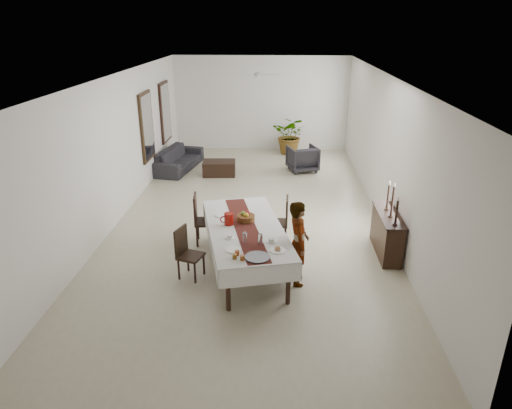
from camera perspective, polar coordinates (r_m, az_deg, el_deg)
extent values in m
cube|color=beige|center=(10.81, -0.68, -1.31)|extent=(6.00, 12.00, 0.00)
cube|color=silver|center=(9.98, -0.77, 15.80)|extent=(6.00, 12.00, 0.02)
cube|color=white|center=(16.14, 0.64, 12.48)|extent=(6.00, 0.02, 3.20)
cube|color=white|center=(4.78, -5.34, -12.28)|extent=(6.00, 0.02, 3.20)
cube|color=white|center=(10.89, -16.80, 6.82)|extent=(0.02, 12.00, 3.20)
cube|color=white|center=(10.53, 15.90, 6.42)|extent=(0.02, 12.00, 3.20)
cube|color=black|center=(8.21, -1.34, -3.09)|extent=(1.69, 2.83, 0.06)
cylinder|color=black|center=(7.26, -3.52, -10.52)|extent=(0.09, 0.09, 0.77)
cylinder|color=black|center=(7.41, 4.06, -9.77)|extent=(0.09, 0.09, 0.77)
cylinder|color=black|center=(9.47, -5.46, -2.39)|extent=(0.09, 0.09, 0.77)
cylinder|color=black|center=(9.59, 0.33, -1.96)|extent=(0.09, 0.09, 0.77)
cube|color=silver|center=(8.20, -1.34, -2.88)|extent=(1.93, 3.07, 0.01)
cube|color=silver|center=(8.20, -5.80, -4.23)|extent=(0.68, 2.77, 0.33)
cube|color=silver|center=(8.38, 3.04, -3.53)|extent=(0.68, 2.77, 0.33)
cube|color=white|center=(7.04, 0.57, -8.87)|extent=(1.27, 0.31, 0.33)
cube|color=white|center=(9.55, -2.71, -0.22)|extent=(1.27, 0.31, 0.33)
cube|color=maroon|center=(8.19, -1.34, -2.83)|extent=(1.02, 2.77, 0.00)
cylinder|color=maroon|center=(8.26, -3.42, -1.81)|extent=(0.20, 0.20, 0.22)
torus|color=maroon|center=(8.25, -4.07, -1.86)|extent=(0.13, 0.05, 0.13)
cylinder|color=silver|center=(7.54, 0.54, -4.38)|extent=(0.08, 0.08, 0.19)
cylinder|color=white|center=(7.60, -1.43, -4.16)|extent=(0.08, 0.08, 0.19)
cylinder|color=silver|center=(7.65, 1.92, -4.48)|extent=(0.10, 0.10, 0.07)
cylinder|color=white|center=(7.66, 1.92, -4.66)|extent=(0.17, 0.17, 0.01)
cylinder|color=white|center=(7.79, -3.29, -3.98)|extent=(0.10, 0.10, 0.07)
cylinder|color=white|center=(7.80, -3.29, -4.16)|extent=(0.17, 0.17, 0.01)
cylinder|color=white|center=(7.38, 2.72, -5.76)|extent=(0.26, 0.26, 0.02)
sphere|color=tan|center=(7.37, 2.73, -5.55)|extent=(0.10, 0.10, 0.10)
cylinder|color=white|center=(7.41, -2.84, -5.63)|extent=(0.26, 0.26, 0.02)
cylinder|color=white|center=(8.70, -4.29, -1.31)|extent=(0.26, 0.26, 0.02)
cylinder|color=#3E3F43|center=(7.17, 0.17, -6.60)|extent=(0.40, 0.40, 0.02)
cylinder|color=brown|center=(7.09, -1.72, -6.68)|extent=(0.07, 0.07, 0.08)
cylinder|color=brown|center=(7.13, -2.69, -6.51)|extent=(0.07, 0.07, 0.08)
cylinder|color=#973D16|center=(7.24, -2.38, -6.06)|extent=(0.07, 0.07, 0.08)
cylinder|color=brown|center=(8.43, -1.28, -1.69)|extent=(0.33, 0.33, 0.11)
sphere|color=maroon|center=(8.42, -1.09, -1.10)|extent=(0.10, 0.10, 0.10)
sphere|color=olive|center=(8.42, -1.62, -1.11)|extent=(0.09, 0.09, 0.09)
sphere|color=yellow|center=(8.34, -1.22, -1.32)|extent=(0.09, 0.09, 0.09)
cube|color=black|center=(8.06, 4.40, -6.78)|extent=(0.46, 0.46, 0.04)
cylinder|color=black|center=(8.01, 5.31, -8.81)|extent=(0.05, 0.05, 0.39)
cylinder|color=black|center=(8.28, 5.65, -7.69)|extent=(0.05, 0.05, 0.39)
cylinder|color=black|center=(8.05, 3.01, -8.56)|extent=(0.05, 0.05, 0.39)
cylinder|color=black|center=(8.32, 3.43, -7.45)|extent=(0.05, 0.05, 0.39)
cube|color=black|center=(7.91, 5.74, -5.20)|extent=(0.11, 0.39, 0.50)
cube|color=black|center=(9.34, 2.67, -2.31)|extent=(0.43, 0.43, 0.05)
cylinder|color=black|center=(9.28, 3.66, -4.09)|extent=(0.04, 0.04, 0.41)
cylinder|color=black|center=(9.59, 3.72, -3.19)|extent=(0.04, 0.04, 0.41)
cylinder|color=black|center=(9.29, 1.54, -4.01)|extent=(0.04, 0.04, 0.41)
cylinder|color=black|center=(9.60, 1.67, -3.12)|extent=(0.04, 0.04, 0.41)
cube|color=black|center=(9.22, 3.89, -0.73)|extent=(0.05, 0.42, 0.53)
cube|color=black|center=(8.19, -8.16, -6.41)|extent=(0.51, 0.51, 0.05)
cylinder|color=black|center=(8.49, -8.50, -7.02)|extent=(0.05, 0.05, 0.39)
cylinder|color=black|center=(8.25, -9.63, -8.03)|extent=(0.05, 0.05, 0.39)
cylinder|color=black|center=(8.35, -6.54, -7.46)|extent=(0.05, 0.05, 0.39)
cylinder|color=black|center=(8.10, -7.64, -8.50)|extent=(0.05, 0.05, 0.39)
cube|color=black|center=(8.15, -9.37, -4.48)|extent=(0.16, 0.39, 0.51)
cube|color=black|center=(9.37, -6.27, -2.17)|extent=(0.49, 0.49, 0.05)
cylinder|color=black|center=(9.65, -7.25, -3.08)|extent=(0.05, 0.05, 0.44)
cylinder|color=black|center=(9.32, -7.38, -4.03)|extent=(0.05, 0.05, 0.44)
cylinder|color=black|center=(9.63, -5.08, -3.04)|extent=(0.05, 0.05, 0.44)
cylinder|color=black|center=(9.30, -5.13, -3.99)|extent=(0.05, 0.05, 0.44)
cube|color=black|center=(9.26, -7.60, -0.48)|extent=(0.09, 0.45, 0.57)
imported|color=gray|center=(7.83, 5.30, -4.84)|extent=(0.42, 0.59, 1.52)
cube|color=black|center=(9.29, 16.02, -3.60)|extent=(0.36, 1.34, 0.81)
cube|color=black|center=(9.12, 16.29, -1.24)|extent=(0.39, 1.40, 0.03)
cylinder|color=black|center=(8.67, 17.00, -2.36)|extent=(0.09, 0.09, 0.03)
cylinder|color=black|center=(8.58, 17.17, -0.92)|extent=(0.04, 0.04, 0.45)
cylinder|color=beige|center=(8.49, 17.36, 0.69)|extent=(0.03, 0.03, 0.07)
cylinder|color=black|center=(8.99, 16.49, -1.42)|extent=(0.09, 0.09, 0.03)
cylinder|color=black|center=(8.88, 16.70, 0.38)|extent=(0.04, 0.04, 0.58)
cylinder|color=silver|center=(8.77, 16.93, 2.36)|extent=(0.03, 0.03, 0.07)
cylinder|color=black|center=(9.31, 16.02, -0.54)|extent=(0.09, 0.09, 0.03)
cylinder|color=black|center=(9.22, 16.19, 0.94)|extent=(0.04, 0.04, 0.49)
cylinder|color=silver|center=(9.13, 16.37, 2.59)|extent=(0.03, 0.03, 0.07)
imported|color=#28262B|center=(14.30, -9.64, 5.64)|extent=(1.24, 2.32, 0.64)
imported|color=#2B282E|center=(13.97, 5.83, 5.73)|extent=(1.04, 1.06, 0.77)
cube|color=black|center=(13.61, -4.62, 4.56)|extent=(0.98, 0.69, 0.42)
imported|color=#295A24|center=(15.76, 4.37, 8.64)|extent=(1.42, 1.32, 1.29)
cube|color=black|center=(12.91, -13.50, 9.45)|extent=(0.06, 1.05, 1.85)
cube|color=silver|center=(12.90, -13.35, 9.45)|extent=(0.01, 0.90, 1.70)
cube|color=black|center=(14.90, -11.31, 11.26)|extent=(0.06, 1.05, 1.85)
cube|color=white|center=(14.89, -11.18, 11.26)|extent=(0.01, 0.90, 1.70)
cylinder|color=white|center=(12.97, 0.11, 16.81)|extent=(0.04, 0.04, 0.20)
cylinder|color=beige|center=(12.99, 0.11, 15.93)|extent=(0.16, 0.16, 0.08)
cube|color=silver|center=(13.34, 0.19, 16.09)|extent=(0.10, 0.55, 0.01)
cube|color=silver|center=(12.65, 0.03, 15.76)|extent=(0.10, 0.55, 0.01)
cube|color=silver|center=(12.98, 1.71, 15.92)|extent=(0.55, 0.10, 0.01)
cube|color=white|center=(13.02, -1.49, 15.94)|extent=(0.55, 0.10, 0.01)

